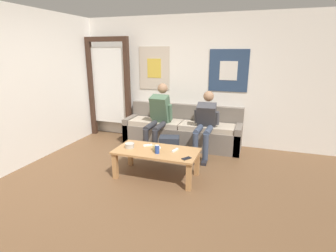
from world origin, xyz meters
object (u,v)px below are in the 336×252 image
(couch, at_px, (182,131))
(cell_phone, at_px, (187,158))
(person_seated_adult, at_px, (159,115))
(coffee_table, at_px, (157,154))
(backpack, at_px, (169,148))
(person_seated_teen, at_px, (205,121))
(pillar_candle, at_px, (155,148))
(game_controller_near_right, at_px, (148,145))
(ceramic_bowl, at_px, (130,145))
(game_controller_near_left, at_px, (158,147))
(game_controller_far_center, at_px, (175,150))
(drink_can_blue, at_px, (157,149))

(couch, distance_m, cell_phone, 1.75)
(person_seated_adult, bearing_deg, coffee_table, -70.82)
(backpack, bearing_deg, person_seated_teen, 39.63)
(backpack, xyz_separation_m, cell_phone, (0.54, -0.88, 0.24))
(pillar_candle, relative_size, game_controller_near_right, 0.67)
(ceramic_bowl, xyz_separation_m, game_controller_near_left, (0.41, 0.15, -0.03))
(ceramic_bowl, relative_size, pillar_candle, 1.61)
(backpack, distance_m, ceramic_bowl, 0.89)
(person_seated_teen, relative_size, pillar_candle, 12.57)
(person_seated_adult, bearing_deg, couch, 41.32)
(coffee_table, xyz_separation_m, person_seated_teen, (0.51, 1.16, 0.27))
(game_controller_far_center, bearing_deg, backpack, 115.17)
(game_controller_near_right, bearing_deg, coffee_table, -33.06)
(couch, distance_m, backpack, 0.78)
(coffee_table, relative_size, person_seated_adult, 0.99)
(person_seated_adult, xyz_separation_m, game_controller_near_left, (0.38, -1.04, -0.24))
(couch, bearing_deg, coffee_table, -89.16)
(coffee_table, height_order, game_controller_near_right, game_controller_near_right)
(person_seated_adult, xyz_separation_m, pillar_candle, (0.39, -1.17, -0.21))
(ceramic_bowl, xyz_separation_m, drink_can_blue, (0.48, -0.08, 0.02))
(couch, bearing_deg, cell_phone, -72.26)
(game_controller_near_right, height_order, cell_phone, game_controller_near_right)
(person_seated_adult, height_order, game_controller_far_center, person_seated_adult)
(person_seated_adult, distance_m, pillar_candle, 1.25)
(ceramic_bowl, bearing_deg, game_controller_far_center, 7.11)
(drink_can_blue, bearing_deg, coffee_table, 115.82)
(backpack, bearing_deg, game_controller_far_center, -64.83)
(game_controller_near_left, bearing_deg, person_seated_adult, 110.01)
(pillar_candle, bearing_deg, person_seated_teen, 66.16)
(coffee_table, xyz_separation_m, game_controller_far_center, (0.27, 0.06, 0.08))
(game_controller_far_center, bearing_deg, drink_can_blue, -142.89)
(pillar_candle, bearing_deg, coffee_table, 47.06)
(couch, relative_size, pillar_candle, 25.75)
(couch, distance_m, person_seated_teen, 0.71)
(couch, distance_m, ceramic_bowl, 1.59)
(coffee_table, xyz_separation_m, ceramic_bowl, (-0.43, -0.03, 0.11))
(backpack, bearing_deg, game_controller_near_left, -88.94)
(person_seated_adult, bearing_deg, drink_can_blue, -70.22)
(game_controller_near_right, height_order, game_controller_far_center, same)
(person_seated_adult, distance_m, game_controller_near_right, 1.08)
(backpack, relative_size, cell_phone, 2.75)
(game_controller_far_center, bearing_deg, coffee_table, -168.39)
(ceramic_bowl, distance_m, cell_phone, 0.95)
(game_controller_near_left, bearing_deg, coffee_table, -78.43)
(drink_can_blue, distance_m, game_controller_near_left, 0.25)
(coffee_table, relative_size, drink_can_blue, 10.07)
(person_seated_adult, distance_m, ceramic_bowl, 1.21)
(person_seated_teen, height_order, backpack, person_seated_teen)
(drink_can_blue, height_order, cell_phone, drink_can_blue)
(pillar_candle, xyz_separation_m, game_controller_near_left, (-0.01, 0.13, -0.03))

